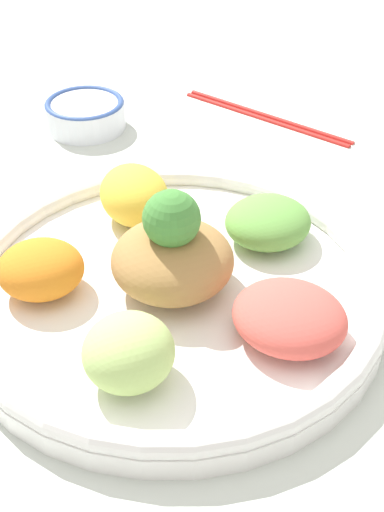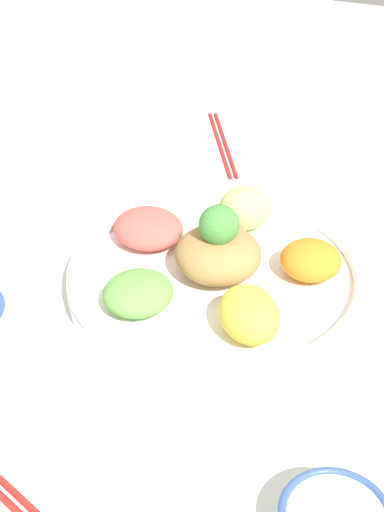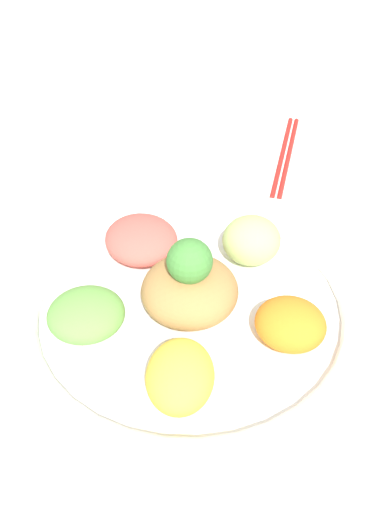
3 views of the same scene
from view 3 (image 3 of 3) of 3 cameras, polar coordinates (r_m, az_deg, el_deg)
name	(u,v)px [view 3 (image 3 of 3)]	position (r m, az deg, el deg)	size (l,w,h in m)	color
ground_plane	(152,315)	(0.68, -3.81, -5.60)	(2.40, 2.40, 0.00)	silver
salad_platter	(189,305)	(0.65, -0.27, -4.68)	(0.36, 0.36, 0.11)	white
chopsticks_pair_far	(286,154)	(0.94, 8.90, 9.59)	(0.21, 0.12, 0.01)	red
serving_spoon_main	(56,189)	(0.87, -12.87, 6.28)	(0.12, 0.10, 0.01)	beige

